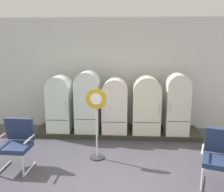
% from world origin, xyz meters
% --- Properties ---
extents(back_wall, '(11.76, 0.12, 3.12)m').
position_xyz_m(back_wall, '(0.00, 3.66, 1.57)').
color(back_wall, silver).
rests_on(back_wall, ground).
extents(display_plinth, '(4.38, 0.95, 0.11)m').
position_xyz_m(display_plinth, '(0.00, 3.02, 0.06)').
color(display_plinth, '#2D2E24').
rests_on(display_plinth, ground).
extents(refrigerator_0, '(0.62, 0.66, 1.49)m').
position_xyz_m(refrigerator_0, '(-1.53, 2.91, 0.90)').
color(refrigerator_0, silver).
rests_on(refrigerator_0, display_plinth).
extents(refrigerator_1, '(0.62, 0.68, 1.61)m').
position_xyz_m(refrigerator_1, '(-0.78, 2.92, 0.97)').
color(refrigerator_1, silver).
rests_on(refrigerator_1, display_plinth).
extents(refrigerator_2, '(0.65, 0.65, 1.43)m').
position_xyz_m(refrigerator_2, '(-0.06, 2.90, 0.87)').
color(refrigerator_2, silver).
rests_on(refrigerator_2, display_plinth).
extents(refrigerator_3, '(0.71, 0.71, 1.49)m').
position_xyz_m(refrigerator_3, '(0.76, 2.93, 0.90)').
color(refrigerator_3, beige).
rests_on(refrigerator_3, display_plinth).
extents(refrigerator_4, '(0.58, 0.71, 1.57)m').
position_xyz_m(refrigerator_4, '(1.55, 2.93, 0.95)').
color(refrigerator_4, silver).
rests_on(refrigerator_4, display_plinth).
extents(armchair_left, '(0.66, 0.65, 1.00)m').
position_xyz_m(armchair_left, '(-1.90, 1.00, 0.56)').
color(armchair_left, silver).
rests_on(armchair_left, ground).
extents(armchair_right, '(0.77, 0.79, 1.00)m').
position_xyz_m(armchair_right, '(1.92, 0.63, 0.56)').
color(armchair_right, silver).
rests_on(armchair_right, ground).
extents(sign_stand, '(0.44, 0.32, 1.55)m').
position_xyz_m(sign_stand, '(-0.37, 1.50, 0.74)').
color(sign_stand, '#2D2D30').
rests_on(sign_stand, ground).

